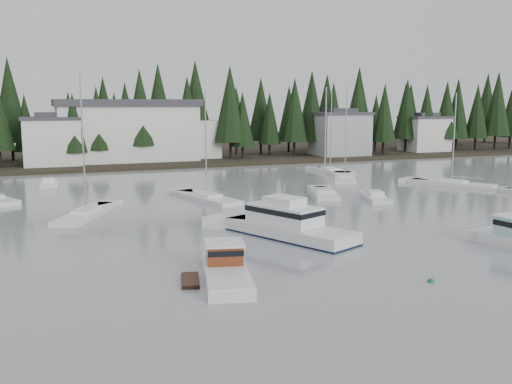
% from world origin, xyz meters
% --- Properties ---
extents(ground, '(260.00, 260.00, 0.00)m').
position_xyz_m(ground, '(0.00, 0.00, 0.00)').
color(ground, gray).
rests_on(ground, ground).
extents(far_shore_land, '(240.00, 54.00, 1.00)m').
position_xyz_m(far_shore_land, '(0.00, 97.00, 0.00)').
color(far_shore_land, black).
rests_on(far_shore_land, ground).
extents(conifer_treeline, '(200.00, 22.00, 20.00)m').
position_xyz_m(conifer_treeline, '(0.00, 86.00, 0.00)').
color(conifer_treeline, black).
rests_on(conifer_treeline, ground).
extents(house_west, '(9.54, 7.42, 8.75)m').
position_xyz_m(house_west, '(-18.00, 79.00, 4.65)').
color(house_west, silver).
rests_on(house_west, ground).
extents(house_east_a, '(10.60, 8.48, 9.25)m').
position_xyz_m(house_east_a, '(36.00, 78.00, 4.90)').
color(house_east_a, '#999EA0').
rests_on(house_east_a, ground).
extents(house_east_b, '(9.54, 7.42, 8.25)m').
position_xyz_m(house_east_b, '(58.00, 80.00, 4.40)').
color(house_east_b, silver).
rests_on(house_east_b, ground).
extents(harbor_inn, '(29.50, 11.50, 10.90)m').
position_xyz_m(harbor_inn, '(-2.96, 82.34, 5.78)').
color(harbor_inn, silver).
rests_on(harbor_inn, ground).
extents(lobster_boat_brown, '(5.23, 8.37, 3.94)m').
position_xyz_m(lobster_boat_brown, '(-10.33, 10.66, 0.45)').
color(lobster_boat_brown, silver).
rests_on(lobster_boat_brown, ground).
extents(cabin_cruiser_center, '(8.05, 12.16, 5.02)m').
position_xyz_m(cabin_cruiser_center, '(-2.04, 19.47, 0.75)').
color(cabin_cruiser_center, silver).
rests_on(cabin_cruiser_center, ground).
extents(sailboat_1, '(7.14, 10.66, 14.10)m').
position_xyz_m(sailboat_1, '(-16.51, 34.27, 0.07)').
color(sailboat_1, silver).
rests_on(sailboat_1, ground).
extents(sailboat_2, '(7.32, 10.14, 13.83)m').
position_xyz_m(sailboat_2, '(20.16, 48.61, 0.07)').
color(sailboat_2, silver).
rests_on(sailboat_2, ground).
extents(sailboat_3, '(2.88, 8.45, 13.10)m').
position_xyz_m(sailboat_3, '(22.28, 56.79, 0.07)').
color(sailboat_3, silver).
rests_on(sailboat_3, ground).
extents(sailboat_5, '(5.43, 11.31, 12.56)m').
position_xyz_m(sailboat_5, '(-3.09, 39.12, 0.06)').
color(sailboat_5, silver).
rests_on(sailboat_5, ground).
extents(sailboat_6, '(5.48, 8.87, 13.11)m').
position_xyz_m(sailboat_6, '(10.69, 37.02, 0.08)').
color(sailboat_6, silver).
rests_on(sailboat_6, ground).
extents(sailboat_8, '(7.67, 10.90, 12.62)m').
position_xyz_m(sailboat_8, '(30.15, 38.11, 0.06)').
color(sailboat_8, silver).
rests_on(sailboat_8, ground).
extents(runabout_1, '(4.14, 6.78, 1.42)m').
position_xyz_m(runabout_1, '(14.59, 32.22, 0.13)').
color(runabout_1, silver).
rests_on(runabout_1, ground).
extents(runabout_3, '(2.41, 5.35, 1.42)m').
position_xyz_m(runabout_3, '(-19.27, 57.19, 0.13)').
color(runabout_3, silver).
rests_on(runabout_3, ground).
extents(mooring_buoy_green, '(0.43, 0.43, 0.43)m').
position_xyz_m(mooring_buoy_green, '(1.13, 5.52, 0.00)').
color(mooring_buoy_green, '#145933').
rests_on(mooring_buoy_green, ground).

